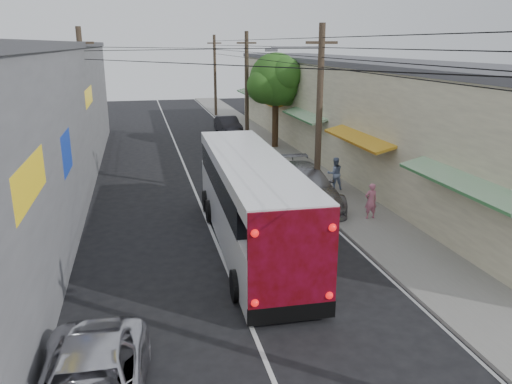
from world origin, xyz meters
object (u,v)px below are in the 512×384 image
parked_suv (303,186)px  parked_car_far (228,125)px  pedestrian_far (335,173)px  coach_bus (250,200)px  pedestrian_near (371,201)px  parked_car_mid (257,151)px

parked_suv → parked_car_far: bearing=91.8°
parked_suv → pedestrian_far: parked_suv is taller
coach_bus → pedestrian_near: bearing=15.5°
parked_suv → pedestrian_far: size_ratio=3.81×
parked_suv → pedestrian_far: (2.25, 1.70, 0.03)m
pedestrian_near → pedestrian_far: pedestrian_far is taller
parked_car_far → coach_bus: bearing=-102.4°
pedestrian_near → pedestrian_far: bearing=-94.4°
parked_suv → pedestrian_near: (2.06, -2.75, -0.02)m
pedestrian_far → parked_suv: bearing=39.1°
coach_bus → pedestrian_far: size_ratio=7.11×
coach_bus → parked_suv: (3.40, 4.09, -0.81)m
parked_car_mid → parked_car_far: size_ratio=0.96×
parked_car_mid → pedestrian_far: pedestrian_far is taller
parked_suv → parked_car_mid: 8.97m
coach_bus → parked_car_mid: 13.53m
pedestrian_far → parked_car_mid: bearing=-70.8°
parked_car_far → pedestrian_near: bearing=-88.9°
parked_car_mid → pedestrian_near: size_ratio=2.74×
coach_bus → parked_car_mid: coach_bus is taller
parked_suv → pedestrian_near: bearing=-51.3°
coach_bus → parked_car_mid: size_ratio=2.79×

